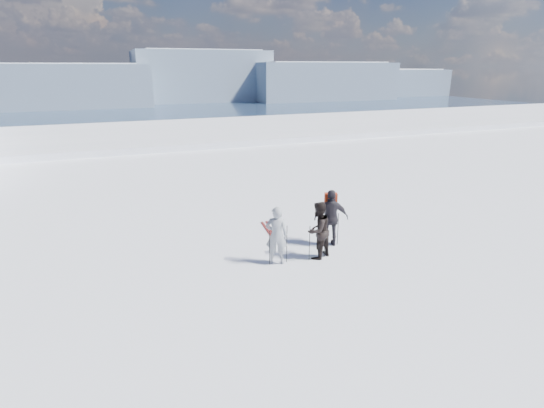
{
  "coord_description": "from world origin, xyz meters",
  "views": [
    {
      "loc": [
        -7.3,
        -8.96,
        5.94
      ],
      "look_at": [
        -2.52,
        3.0,
        1.76
      ],
      "focal_mm": 28.0,
      "sensor_mm": 36.0,
      "label": 1
    }
  ],
  "objects_px": {
    "skier_grey": "(277,235)",
    "skier_dark": "(318,230)",
    "skier_pack": "(331,218)",
    "skis_loose": "(269,229)"
  },
  "relations": [
    {
      "from": "skier_dark",
      "to": "skier_pack",
      "type": "relative_size",
      "value": 0.95
    },
    {
      "from": "skier_grey",
      "to": "skier_pack",
      "type": "bearing_deg",
      "value": -138.39
    },
    {
      "from": "skier_grey",
      "to": "skier_pack",
      "type": "height_order",
      "value": "skier_pack"
    },
    {
      "from": "skier_dark",
      "to": "skier_pack",
      "type": "distance_m",
      "value": 1.16
    },
    {
      "from": "skier_dark",
      "to": "skis_loose",
      "type": "xyz_separation_m",
      "value": [
        -0.57,
        2.89,
        -0.93
      ]
    },
    {
      "from": "skier_grey",
      "to": "skier_pack",
      "type": "relative_size",
      "value": 0.94
    },
    {
      "from": "skier_dark",
      "to": "skier_pack",
      "type": "xyz_separation_m",
      "value": [
        0.89,
        0.74,
        0.05
      ]
    },
    {
      "from": "skier_grey",
      "to": "skis_loose",
      "type": "distance_m",
      "value": 3.03
    },
    {
      "from": "skier_dark",
      "to": "skier_pack",
      "type": "height_order",
      "value": "skier_pack"
    },
    {
      "from": "skier_grey",
      "to": "skier_dark",
      "type": "height_order",
      "value": "skier_dark"
    }
  ]
}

